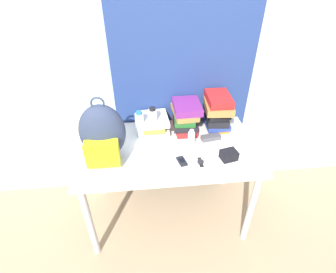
# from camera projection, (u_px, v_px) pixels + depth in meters

# --- Properties ---
(ground_plane) EXTENTS (12.00, 12.00, 0.00)m
(ground_plane) POSITION_uv_depth(u_px,v_px,m) (173.00, 250.00, 2.09)
(ground_plane) COLOR #9E8466
(wall_back) EXTENTS (6.00, 0.06, 2.50)m
(wall_back) POSITION_uv_depth(u_px,v_px,m) (161.00, 61.00, 2.02)
(wall_back) COLOR silver
(wall_back) RESTS_ON ground_plane
(curtain_blue) EXTENTS (1.11, 0.04, 2.50)m
(curtain_blue) POSITION_uv_depth(u_px,v_px,m) (184.00, 63.00, 1.99)
(curtain_blue) COLOR navy
(curtain_blue) RESTS_ON ground_plane
(desk) EXTENTS (1.30, 0.74, 0.76)m
(desk) POSITION_uv_depth(u_px,v_px,m) (168.00, 157.00, 2.00)
(desk) COLOR silver
(desk) RESTS_ON ground_plane
(backpack) EXTENTS (0.31, 0.27, 0.47)m
(backpack) POSITION_uv_depth(u_px,v_px,m) (103.00, 134.00, 1.75)
(backpack) COLOR #2D3851
(backpack) RESTS_ON desk
(book_stack_left) EXTENTS (0.23, 0.26, 0.13)m
(book_stack_left) POSITION_uv_depth(u_px,v_px,m) (155.00, 124.00, 2.08)
(book_stack_left) COLOR silver
(book_stack_left) RESTS_ON desk
(book_stack_center) EXTENTS (0.22, 0.28, 0.24)m
(book_stack_center) POSITION_uv_depth(u_px,v_px,m) (185.00, 116.00, 2.07)
(book_stack_center) COLOR red
(book_stack_center) RESTS_ON desk
(book_stack_right) EXTENTS (0.23, 0.28, 0.29)m
(book_stack_right) POSITION_uv_depth(u_px,v_px,m) (217.00, 111.00, 2.07)
(book_stack_right) COLOR orange
(book_stack_right) RESTS_ON desk
(water_bottle) EXTENTS (0.07, 0.07, 0.23)m
(water_bottle) POSITION_uv_depth(u_px,v_px,m) (140.00, 125.00, 2.00)
(water_bottle) COLOR silver
(water_bottle) RESTS_ON desk
(sports_bottle) EXTENTS (0.07, 0.07, 0.24)m
(sports_bottle) POSITION_uv_depth(u_px,v_px,m) (153.00, 122.00, 2.02)
(sports_bottle) COLOR white
(sports_bottle) RESTS_ON desk
(sunscreen_bottle) EXTENTS (0.05, 0.05, 0.15)m
(sunscreen_bottle) POSITION_uv_depth(u_px,v_px,m) (191.00, 139.00, 1.92)
(sunscreen_bottle) COLOR white
(sunscreen_bottle) RESTS_ON desk
(cell_phone) EXTENTS (0.07, 0.11, 0.02)m
(cell_phone) POSITION_uv_depth(u_px,v_px,m) (182.00, 161.00, 1.81)
(cell_phone) COLOR black
(cell_phone) RESTS_ON desk
(sunglasses_case) EXTENTS (0.16, 0.08, 0.04)m
(sunglasses_case) POSITION_uv_depth(u_px,v_px,m) (211.00, 138.00, 2.02)
(sunglasses_case) COLOR #47474C
(sunglasses_case) RESTS_ON desk
(camera_pouch) EXTENTS (0.13, 0.11, 0.07)m
(camera_pouch) POSITION_uv_depth(u_px,v_px,m) (229.00, 155.00, 1.82)
(camera_pouch) COLOR black
(camera_pouch) RESTS_ON desk
(wristwatch) EXTENTS (0.05, 0.10, 0.01)m
(wristwatch) POSITION_uv_depth(u_px,v_px,m) (201.00, 162.00, 1.81)
(wristwatch) COLOR black
(wristwatch) RESTS_ON desk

